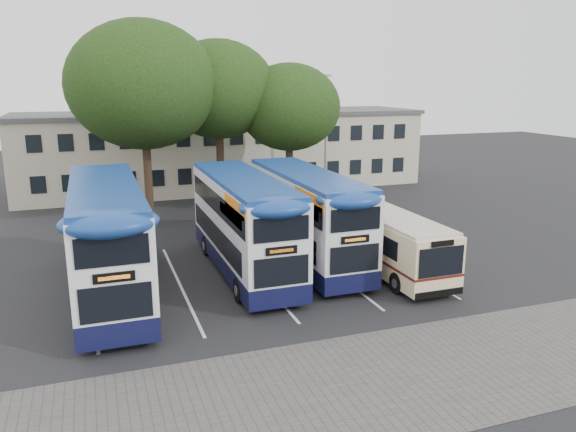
% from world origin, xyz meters
% --- Properties ---
extents(ground, '(120.00, 120.00, 0.00)m').
position_xyz_m(ground, '(0.00, 0.00, 0.00)').
color(ground, black).
rests_on(ground, ground).
extents(paving_strip, '(40.00, 6.00, 0.01)m').
position_xyz_m(paving_strip, '(-2.00, -5.00, 0.01)').
color(paving_strip, '#595654').
rests_on(paving_strip, ground).
extents(bay_lines, '(14.12, 11.00, 0.01)m').
position_xyz_m(bay_lines, '(-3.75, 5.00, 0.01)').
color(bay_lines, silver).
rests_on(bay_lines, ground).
extents(depot_building, '(32.40, 8.40, 6.20)m').
position_xyz_m(depot_building, '(0.00, 26.99, 3.15)').
color(depot_building, '#BBB396').
rests_on(depot_building, ground).
extents(lamp_post, '(0.25, 1.05, 9.06)m').
position_xyz_m(lamp_post, '(6.00, 19.97, 5.08)').
color(lamp_post, gray).
rests_on(lamp_post, ground).
extents(tree_left, '(8.99, 8.99, 12.21)m').
position_xyz_m(tree_left, '(-7.22, 16.92, 8.38)').
color(tree_left, black).
rests_on(tree_left, ground).
extents(tree_mid, '(7.43, 7.43, 11.25)m').
position_xyz_m(tree_mid, '(-2.38, 18.08, 8.07)').
color(tree_mid, black).
rests_on(tree_mid, ground).
extents(tree_right, '(6.73, 6.73, 9.79)m').
position_xyz_m(tree_right, '(2.11, 17.07, 6.91)').
color(tree_right, black).
rests_on(tree_right, ground).
extents(bus_dd_left, '(2.73, 11.25, 4.69)m').
position_xyz_m(bus_dd_left, '(-10.09, 4.75, 2.58)').
color(bus_dd_left, '#0E1036').
rests_on(bus_dd_left, ground).
extents(bus_dd_mid, '(2.60, 10.71, 4.46)m').
position_xyz_m(bus_dd_mid, '(-4.13, 5.80, 2.46)').
color(bus_dd_mid, '#0E1036').
rests_on(bus_dd_mid, ground).
extents(bus_dd_right, '(2.58, 10.65, 4.44)m').
position_xyz_m(bus_dd_right, '(-0.90, 6.25, 2.45)').
color(bus_dd_right, '#0E1036').
rests_on(bus_dd_right, ground).
extents(bus_single, '(2.34, 9.21, 2.74)m').
position_xyz_m(bus_single, '(2.19, 4.16, 1.55)').
color(bus_single, '#FBE1A7').
rests_on(bus_single, ground).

